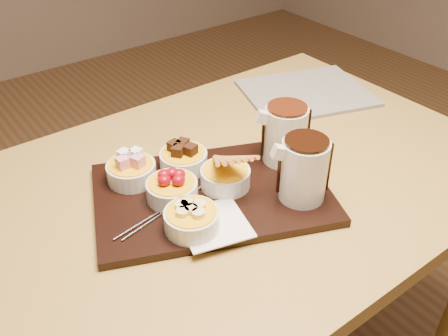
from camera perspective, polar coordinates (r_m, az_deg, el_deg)
dining_table at (r=1.12m, az=0.82°, el=-5.13°), size 1.20×0.80×0.75m
serving_board at (r=1.00m, az=-1.38°, el=-2.99°), size 0.54×0.46×0.02m
napkin at (r=0.91m, az=-1.19°, el=-6.42°), size 0.15×0.15×0.00m
bowl_marshmallows at (r=1.03m, az=-10.52°, el=-0.47°), size 0.10×0.10×0.04m
bowl_cake at (r=1.05m, az=-4.64°, el=0.85°), size 0.10×0.10×0.04m
bowl_strawberries at (r=0.97m, az=-5.95°, el=-2.56°), size 0.10×0.10×0.04m
bowl_biscotti at (r=1.00m, az=0.16°, el=-1.12°), size 0.10×0.10×0.04m
bowl_bananas at (r=0.90m, az=-3.71°, el=-5.99°), size 0.10×0.10×0.04m
pitcher_dark_chocolate at (r=0.95m, az=9.09°, el=-0.27°), size 0.12×0.12×0.12m
pitcher_milk_chocolate at (r=1.06m, az=7.00°, el=3.78°), size 0.12×0.12×0.12m
fondue_skewers at (r=0.96m, az=-6.25°, el=-4.27°), size 0.07×0.26×0.01m
newspaper at (r=1.41m, az=9.37°, el=8.47°), size 0.39×0.35×0.01m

